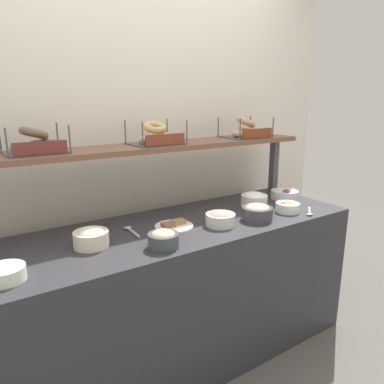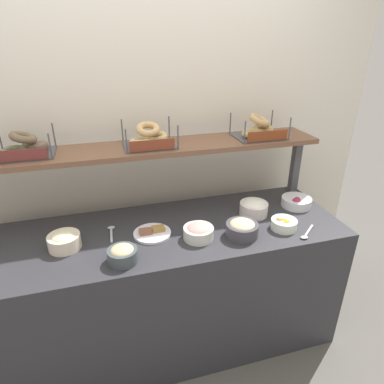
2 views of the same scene
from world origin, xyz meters
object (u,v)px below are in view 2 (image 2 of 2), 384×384
at_px(bowl_fruit_salad, 284,224).
at_px(serving_spoon_by_edge, 111,231).
at_px(bowl_beet_salad, 296,202).
at_px(serving_spoon_near_plate, 306,234).
at_px(bowl_cream_cheese, 254,207).
at_px(bagel_basket_poppy, 25,147).
at_px(bagel_basket_sesame, 259,130).
at_px(bowl_tuna_salad, 242,228).
at_px(serving_plate_white, 152,233).
at_px(bowl_lox_spread, 198,232).
at_px(bowl_hummus, 123,254).
at_px(bowl_potato_salad, 64,240).
at_px(bagel_basket_plain, 149,138).

bearing_deg(bowl_fruit_salad, serving_spoon_by_edge, 166.32).
relative_size(bowl_beet_salad, serving_spoon_near_plate, 1.30).
relative_size(bowl_cream_cheese, serving_spoon_by_edge, 0.99).
bearing_deg(bagel_basket_poppy, serving_spoon_by_edge, -29.07).
distance_m(bowl_fruit_salad, bagel_basket_sesame, 0.62).
bearing_deg(serving_spoon_by_edge, bagel_basket_poppy, 150.93).
height_order(bowl_tuna_salad, serving_spoon_near_plate, bowl_tuna_salad).
height_order(bowl_fruit_salad, serving_plate_white, bowl_fruit_salad).
distance_m(bowl_lox_spread, serving_plate_white, 0.27).
height_order(serving_spoon_near_plate, bagel_basket_poppy, bagel_basket_poppy).
xyz_separation_m(bowl_hummus, serving_plate_white, (0.18, 0.20, -0.03)).
bearing_deg(serving_plate_white, bowl_hummus, -131.77).
relative_size(serving_spoon_near_plate, serving_spoon_by_edge, 0.84).
xyz_separation_m(bowl_hummus, bowl_fruit_salad, (0.93, 0.06, -0.01)).
xyz_separation_m(bowl_tuna_salad, serving_spoon_near_plate, (0.35, -0.10, -0.04)).
relative_size(bowl_potato_salad, bagel_basket_poppy, 0.58).
bearing_deg(bagel_basket_sesame, serving_spoon_by_edge, -168.88).
relative_size(bowl_lox_spread, bowl_beet_salad, 0.87).
distance_m(bowl_tuna_salad, bowl_fruit_salad, 0.26).
height_order(bowl_lox_spread, bowl_potato_salad, bowl_potato_salad).
height_order(bowl_tuna_salad, bagel_basket_poppy, bagel_basket_poppy).
relative_size(bowl_beet_salad, bagel_basket_poppy, 0.66).
height_order(bowl_fruit_salad, serving_spoon_by_edge, bowl_fruit_salad).
height_order(serving_plate_white, bagel_basket_sesame, bagel_basket_sesame).
bearing_deg(serving_plate_white, bowl_cream_cheese, 4.93).
bearing_deg(bowl_tuna_salad, serving_plate_white, 162.82).
height_order(bowl_cream_cheese, bagel_basket_plain, bagel_basket_plain).
bearing_deg(serving_spoon_near_plate, bowl_lox_spread, 166.65).
bearing_deg(bagel_basket_sesame, bowl_lox_spread, -143.08).
distance_m(bowl_beet_salad, bagel_basket_plain, 1.04).
height_order(bowl_hummus, bowl_fruit_salad, bowl_hummus).
relative_size(serving_spoon_by_edge, bagel_basket_poppy, 0.60).
xyz_separation_m(bowl_cream_cheese, bowl_tuna_salad, (-0.17, -0.21, -0.00)).
bearing_deg(bowl_lox_spread, bagel_basket_plain, 114.83).
distance_m(bowl_lox_spread, bowl_beet_salad, 0.75).
height_order(bowl_cream_cheese, bowl_fruit_salad, bowl_cream_cheese).
xyz_separation_m(serving_plate_white, bagel_basket_sesame, (0.76, 0.28, 0.47)).
bearing_deg(bowl_fruit_salad, bowl_cream_cheese, 114.90).
xyz_separation_m(bagel_basket_poppy, bagel_basket_plain, (0.67, -0.02, 0.00)).
height_order(bowl_beet_salad, bagel_basket_sesame, bagel_basket_sesame).
relative_size(bowl_tuna_salad, bagel_basket_sesame, 0.59).
bearing_deg(bagel_basket_plain, bowl_lox_spread, -65.17).
relative_size(serving_spoon_near_plate, bagel_basket_sesame, 0.48).
distance_m(bowl_lox_spread, bowl_tuna_salad, 0.25).
bearing_deg(serving_spoon_by_edge, bowl_tuna_salad, -18.62).
height_order(bowl_cream_cheese, bowl_hummus, bowl_cream_cheese).
relative_size(bowl_fruit_salad, serving_spoon_by_edge, 0.85).
bearing_deg(serving_plate_white, bagel_basket_plain, 78.85).
relative_size(bowl_hummus, serving_spoon_near_plate, 1.02).
bearing_deg(bagel_basket_plain, bowl_fruit_salad, -32.39).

